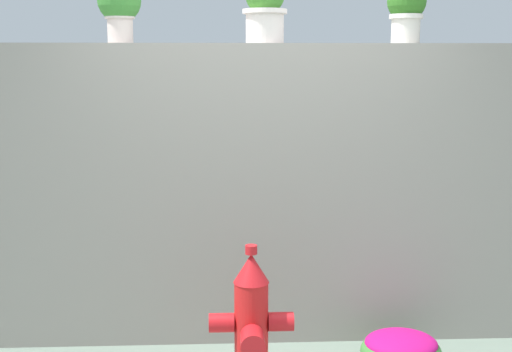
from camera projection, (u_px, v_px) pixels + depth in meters
stone_wall at (259, 193)px, 4.65m from camera, size 6.59×0.42×2.06m
potted_plant_2 at (119, 2)px, 4.41m from camera, size 0.31×0.31×0.43m
potted_plant_3 at (265, 4)px, 4.39m from camera, size 0.30×0.30×0.45m
potted_plant_4 at (407, 5)px, 4.49m from camera, size 0.28×0.28×0.42m
fire_hydrant at (251, 331)px, 3.76m from camera, size 0.48×0.39×0.93m
flower_bush_left at (401, 349)px, 4.23m from camera, size 0.52×0.47×0.25m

